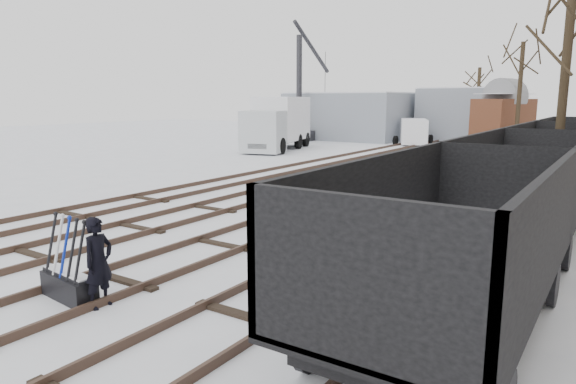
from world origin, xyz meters
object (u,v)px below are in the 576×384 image
object	(u,v)px
panel_van	(414,131)
ground_frame	(69,284)
freight_wagon_a	(451,270)
lorry	(277,123)
crane	(301,110)
worker	(99,262)
box_van_wagon	(504,116)

from	to	relation	value
panel_van	ground_frame	bearing A→B (deg)	-102.26
freight_wagon_a	panel_van	bearing A→B (deg)	110.79
ground_frame	freight_wagon_a	bearing A→B (deg)	27.41
ground_frame	lorry	bearing A→B (deg)	123.13
crane	lorry	bearing A→B (deg)	-68.16
panel_van	crane	xyz separation A→B (m)	(-9.26, -2.07, 1.57)
freight_wagon_a	lorry	distance (m)	28.96
lorry	panel_van	xyz separation A→B (m)	(6.37, 9.73, -0.87)
ground_frame	panel_van	bearing A→B (deg)	106.32
worker	crane	xyz separation A→B (m)	(-16.11, 32.15, 1.81)
lorry	worker	bearing A→B (deg)	-77.19
box_van_wagon	lorry	bearing A→B (deg)	-119.87
ground_frame	box_van_wagon	distance (m)	36.06
worker	crane	world-z (taller)	crane
ground_frame	panel_van	distance (m)	34.87
worker	crane	bearing A→B (deg)	21.30
freight_wagon_a	panel_van	xyz separation A→B (m)	(-12.14, 31.98, 0.01)
freight_wagon_a	box_van_wagon	distance (m)	34.20
lorry	crane	xyz separation A→B (m)	(-2.89, 7.66, 0.70)
freight_wagon_a	ground_frame	bearing A→B (deg)	-158.83
panel_van	crane	bearing A→B (deg)	170.27
lorry	box_van_wagon	bearing A→B (deg)	26.53
ground_frame	freight_wagon_a	distance (m)	6.52
panel_van	crane	size ratio (longest dim) A/B	0.49
ground_frame	worker	size ratio (longest dim) A/B	0.94
panel_van	worker	bearing A→B (deg)	-101.02
crane	box_van_wagon	bearing A→B (deg)	14.77
ground_frame	lorry	world-z (taller)	lorry
ground_frame	crane	size ratio (longest dim) A/B	0.15
lorry	crane	bearing A→B (deg)	95.12
lorry	panel_van	distance (m)	11.66
ground_frame	box_van_wagon	xyz separation A→B (m)	(0.17, 36.01, 2.00)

